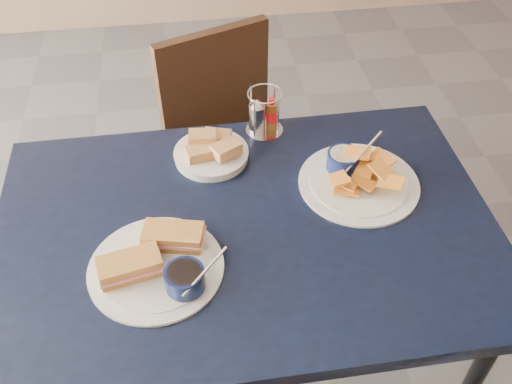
{
  "coord_description": "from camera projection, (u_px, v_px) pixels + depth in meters",
  "views": [
    {
      "loc": [
        0.1,
        -0.97,
        1.79
      ],
      "look_at": [
        0.25,
        0.02,
        0.82
      ],
      "focal_mm": 40.0,
      "sensor_mm": 36.0,
      "label": 1
    }
  ],
  "objects": [
    {
      "name": "ground",
      "position": [
        185.0,
        376.0,
        1.93
      ],
      "size": [
        6.0,
        6.0,
        0.0
      ],
      "primitive_type": "plane",
      "color": "#56565B",
      "rests_on": "ground"
    },
    {
      "name": "dining_table",
      "position": [
        247.0,
        241.0,
        1.46
      ],
      "size": [
        1.24,
        0.83,
        0.75
      ],
      "color": "black",
      "rests_on": "ground"
    },
    {
      "name": "chair_far",
      "position": [
        236.0,
        136.0,
        2.06
      ],
      "size": [
        0.53,
        0.53,
        0.88
      ],
      "color": "black",
      "rests_on": "ground"
    },
    {
      "name": "sandwich_plate",
      "position": [
        159.0,
        262.0,
        1.3
      ],
      "size": [
        0.32,
        0.31,
        0.12
      ],
      "color": "white",
      "rests_on": "dining_table"
    },
    {
      "name": "plantain_plate",
      "position": [
        355.0,
        176.0,
        1.52
      ],
      "size": [
        0.32,
        0.32,
        0.12
      ],
      "color": "white",
      "rests_on": "dining_table"
    },
    {
      "name": "bread_basket",
      "position": [
        211.0,
        151.0,
        1.58
      ],
      "size": [
        0.2,
        0.2,
        0.07
      ],
      "color": "white",
      "rests_on": "dining_table"
    },
    {
      "name": "condiment_caddy",
      "position": [
        263.0,
        115.0,
        1.64
      ],
      "size": [
        0.11,
        0.11,
        0.14
      ],
      "color": "silver",
      "rests_on": "dining_table"
    }
  ]
}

